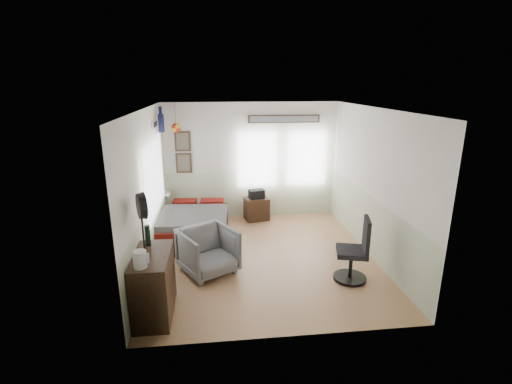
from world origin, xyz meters
TOP-DOWN VIEW (x-y plane):
  - ground_plane at (0.00, 0.00)m, footprint 4.00×4.50m
  - room_shell at (-0.08, 0.19)m, footprint 4.02×4.52m
  - wall_decor at (-1.10, 1.96)m, footprint 3.55×1.32m
  - bed at (-1.30, 1.05)m, footprint 1.45×1.94m
  - dresser at (-1.74, -1.54)m, footprint 0.48×1.00m
  - armchair at (-1.01, -0.43)m, footprint 1.14×1.15m
  - nightstand at (0.10, 1.99)m, footprint 0.60×0.52m
  - task_chair at (1.36, -0.97)m, footprint 0.58×0.58m
  - kettle at (-1.81, -1.89)m, footprint 0.20×0.17m
  - bottle at (-1.82, -1.23)m, footprint 0.08×0.08m
  - stand_fan at (-1.81, -1.53)m, footprint 0.21×0.34m
  - black_bag at (0.10, 1.99)m, footprint 0.39×0.30m

SIDE VIEW (x-z plane):
  - ground_plane at x=0.00m, z-range -0.01..0.00m
  - nightstand at x=0.10m, z-range 0.00..0.53m
  - bed at x=-1.30m, z-range -0.01..0.58m
  - armchair at x=-1.01m, z-range 0.00..0.78m
  - task_chair at x=1.36m, z-range -0.10..0.98m
  - dresser at x=-1.74m, z-range 0.00..0.90m
  - black_bag at x=0.10m, z-range 0.53..0.73m
  - kettle at x=-1.81m, z-range 0.90..1.12m
  - bottle at x=-1.82m, z-range 0.90..1.20m
  - stand_fan at x=-1.81m, z-range 1.14..2.01m
  - room_shell at x=-0.08m, z-range 0.26..2.97m
  - wall_decor at x=-1.10m, z-range 1.38..2.82m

